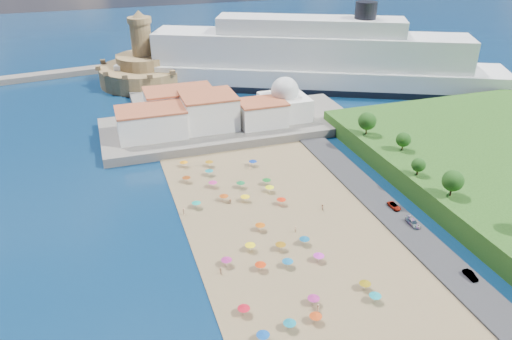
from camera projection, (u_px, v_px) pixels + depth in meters
name	position (u px, v px, depth m)	size (l,w,h in m)	color
ground	(273.00, 250.00, 115.36)	(700.00, 700.00, 0.00)	#071938
terrace	(230.00, 125.00, 179.04)	(90.00, 36.00, 3.00)	#59544C
jetty	(155.00, 102.00, 202.59)	(18.00, 70.00, 2.40)	#59544C
waterfront_buildings	(193.00, 112.00, 173.03)	(57.00, 29.00, 11.00)	silver
domed_building	(285.00, 102.00, 179.48)	(16.00, 16.00, 15.00)	silver
fortress	(144.00, 69.00, 225.39)	(40.00, 40.00, 32.40)	#9F7D4F
cruise_ship	(309.00, 63.00, 218.30)	(164.31, 94.96, 37.12)	black
beach_parasols	(285.00, 272.00, 105.14)	(28.87, 116.11, 2.20)	gray
beachgoers	(266.00, 249.00, 114.01)	(35.82, 98.39, 1.88)	tan
parked_cars	(416.00, 226.00, 121.88)	(2.14, 33.61, 1.39)	gray
hillside_trees	(480.00, 198.00, 116.95)	(14.96, 105.32, 7.43)	#382314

